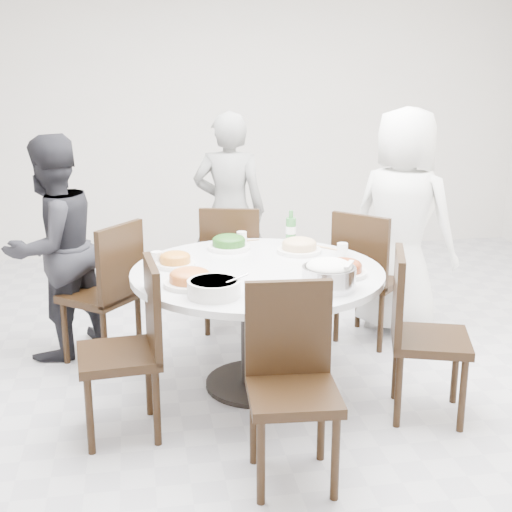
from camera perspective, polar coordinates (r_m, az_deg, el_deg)
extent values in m
cube|color=#B9B8BD|center=(4.72, 3.82, -8.99)|extent=(6.00, 6.00, 0.01)
cube|color=silver|center=(7.25, -1.61, 11.27)|extent=(6.00, 0.01, 2.80)
cylinder|color=silver|center=(4.34, 0.11, -5.84)|extent=(1.50, 1.50, 0.75)
cube|color=black|center=(5.08, 9.15, -1.58)|extent=(0.59, 0.59, 0.95)
cube|color=black|center=(5.24, -1.87, -0.85)|extent=(0.51, 0.51, 0.95)
cube|color=black|center=(4.79, -12.37, -2.84)|extent=(0.59, 0.59, 0.95)
cube|color=black|center=(3.84, -10.96, -7.52)|extent=(0.46, 0.46, 0.95)
cube|color=black|center=(3.37, 3.02, -10.68)|extent=(0.45, 0.45, 0.95)
cube|color=black|center=(4.08, 13.81, -6.26)|extent=(0.53, 0.53, 0.95)
imported|color=white|center=(5.21, 11.64, 2.66)|extent=(0.93, 0.94, 1.64)
imported|color=black|center=(5.64, -2.13, 3.60)|extent=(0.65, 0.51, 1.57)
imported|color=black|center=(4.89, -15.95, 0.62)|extent=(0.91, 0.92, 1.49)
cylinder|color=white|center=(4.65, -2.18, 0.99)|extent=(0.28, 0.28, 0.07)
cylinder|color=white|center=(4.58, 3.47, 0.74)|extent=(0.29, 0.29, 0.08)
cylinder|color=white|center=(4.30, -6.47, -0.44)|extent=(0.24, 0.24, 0.06)
cylinder|color=white|center=(4.13, 7.00, -1.08)|extent=(0.27, 0.27, 0.07)
cylinder|color=white|center=(3.93, -5.30, -1.85)|extent=(0.29, 0.29, 0.08)
cylinder|color=silver|center=(3.87, 5.84, -1.76)|extent=(0.29, 0.29, 0.13)
cylinder|color=white|center=(3.75, -3.38, -2.59)|extent=(0.28, 0.28, 0.09)
cylinder|color=#307936|center=(4.75, 2.81, 2.28)|extent=(0.07, 0.07, 0.23)
cylinder|color=white|center=(4.81, -1.53, 1.54)|extent=(0.07, 0.07, 0.08)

